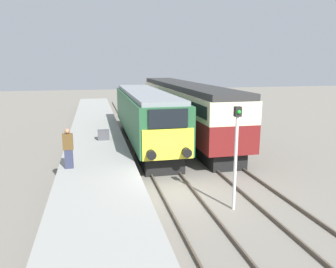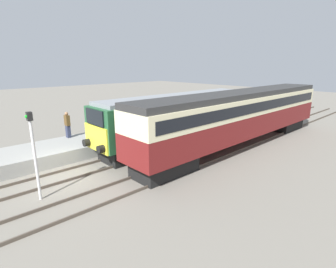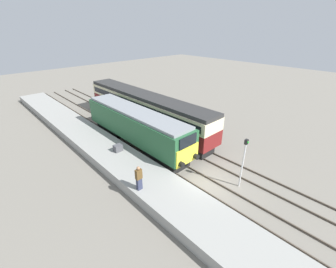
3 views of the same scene
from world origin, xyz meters
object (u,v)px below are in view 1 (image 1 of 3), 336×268
at_px(person_on_platform, 68,148).
at_px(luggage_crate, 103,135).
at_px(passenger_carriage, 183,104).
at_px(signal_post, 236,150).
at_px(locomotive, 145,115).

bearing_deg(person_on_platform, luggage_crate, 72.66).
xyz_separation_m(passenger_carriage, person_on_platform, (-7.94, -9.55, -0.69)).
relative_size(person_on_platform, signal_post, 0.46).
bearing_deg(signal_post, luggage_crate, 115.51).
relative_size(signal_post, luggage_crate, 5.66).
relative_size(locomotive, luggage_crate, 20.18).
distance_m(passenger_carriage, person_on_platform, 12.44).
xyz_separation_m(locomotive, luggage_crate, (-2.83, -1.14, -0.95)).
bearing_deg(luggage_crate, signal_post, -64.49).
relative_size(locomotive, passenger_carriage, 0.72).
height_order(locomotive, luggage_crate, locomotive).
distance_m(person_on_platform, luggage_crate, 5.77).
height_order(passenger_carriage, person_on_platform, passenger_carriage).
bearing_deg(passenger_carriage, person_on_platform, -129.74).
bearing_deg(passenger_carriage, luggage_crate, -146.83).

